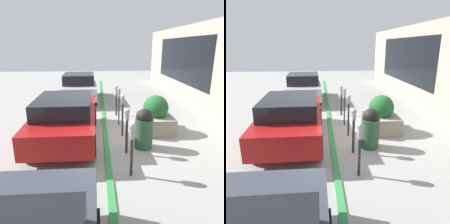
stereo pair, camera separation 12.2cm
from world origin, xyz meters
TOP-DOWN VIEW (x-y plane):
  - ground_plane at (0.00, 0.00)m, footprint 40.00×40.00m
  - curb_strip at (0.00, 0.08)m, footprint 24.50×0.16m
  - parking_meter_nearest at (-2.36, -0.44)m, footprint 0.19×0.16m
  - parking_meter_second at (-1.21, -0.48)m, footprint 0.19×0.16m
  - parking_meter_middle at (0.06, -0.50)m, footprint 0.16×0.14m
  - parking_meter_fourth at (1.13, -0.49)m, footprint 0.16×0.13m
  - parking_meter_farthest at (2.39, -0.49)m, footprint 0.17×0.15m
  - planter_box at (0.42, -1.73)m, footprint 1.34×1.19m
  - parked_car_middle at (-0.13, 1.37)m, footprint 4.23×1.95m
  - parked_car_rear at (5.26, 1.33)m, footprint 3.91×1.96m
  - trash_bin at (-0.88, -1.04)m, footprint 0.55×0.55m

SIDE VIEW (x-z plane):
  - ground_plane at x=0.00m, z-range 0.00..0.00m
  - curb_strip at x=0.00m, z-range 0.00..0.04m
  - planter_box at x=0.42m, z-range -0.12..1.20m
  - trash_bin at x=-0.88m, z-range 0.00..1.22m
  - parked_car_middle at x=-0.13m, z-range 0.04..1.50m
  - parked_car_rear at x=5.26m, z-range 0.03..1.55m
  - parking_meter_farthest at x=2.39m, z-range 0.21..1.53m
  - parking_meter_second at x=-1.21m, z-range 0.25..1.59m
  - parking_meter_nearest at x=-2.36m, z-range 0.28..1.61m
  - parking_meter_middle at x=0.06m, z-range 0.29..1.76m
  - parking_meter_fourth at x=1.13m, z-range 0.34..1.82m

